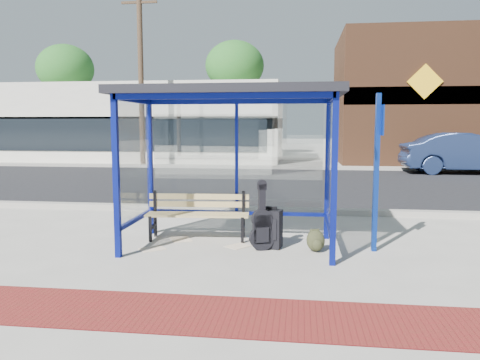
# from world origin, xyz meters

# --- Properties ---
(ground) EXTENTS (120.00, 120.00, 0.00)m
(ground) POSITION_xyz_m (0.00, 0.00, 0.00)
(ground) COLOR #B2ADA0
(ground) RESTS_ON ground
(brick_paver_strip) EXTENTS (60.00, 1.00, 0.01)m
(brick_paver_strip) POSITION_xyz_m (0.00, -2.60, 0.01)
(brick_paver_strip) COLOR maroon
(brick_paver_strip) RESTS_ON ground
(curb_near) EXTENTS (60.00, 0.25, 0.12)m
(curb_near) POSITION_xyz_m (0.00, 2.90, 0.06)
(curb_near) COLOR gray
(curb_near) RESTS_ON ground
(street_asphalt) EXTENTS (60.00, 10.00, 0.00)m
(street_asphalt) POSITION_xyz_m (0.00, 8.00, 0.00)
(street_asphalt) COLOR black
(street_asphalt) RESTS_ON ground
(curb_far) EXTENTS (60.00, 0.25, 0.12)m
(curb_far) POSITION_xyz_m (0.00, 13.10, 0.06)
(curb_far) COLOR gray
(curb_far) RESTS_ON ground
(far_sidewalk) EXTENTS (60.00, 4.00, 0.01)m
(far_sidewalk) POSITION_xyz_m (0.00, 15.00, 0.00)
(far_sidewalk) COLOR #B2ADA0
(far_sidewalk) RESTS_ON ground
(bus_shelter) EXTENTS (3.30, 1.80, 2.42)m
(bus_shelter) POSITION_xyz_m (0.00, 0.07, 2.07)
(bus_shelter) COLOR navy
(bus_shelter) RESTS_ON ground
(storefront_white) EXTENTS (18.00, 6.04, 4.00)m
(storefront_white) POSITION_xyz_m (-9.00, 17.99, 2.00)
(storefront_white) COLOR silver
(storefront_white) RESTS_ON ground
(storefront_brown) EXTENTS (10.00, 7.08, 6.40)m
(storefront_brown) POSITION_xyz_m (8.00, 18.49, 3.20)
(storefront_brown) COLOR #59331E
(storefront_brown) RESTS_ON ground
(tree_left) EXTENTS (3.60, 3.60, 7.03)m
(tree_left) POSITION_xyz_m (-14.00, 22.00, 5.45)
(tree_left) COLOR #4C3826
(tree_left) RESTS_ON ground
(tree_mid) EXTENTS (3.60, 3.60, 7.03)m
(tree_mid) POSITION_xyz_m (-3.00, 22.00, 5.45)
(tree_mid) COLOR #4C3826
(tree_mid) RESTS_ON ground
(utility_pole_west) EXTENTS (1.60, 0.24, 8.00)m
(utility_pole_west) POSITION_xyz_m (-6.00, 13.40, 4.11)
(utility_pole_west) COLOR #4C3826
(utility_pole_west) RESTS_ON ground
(bench) EXTENTS (1.70, 0.53, 0.79)m
(bench) POSITION_xyz_m (-0.60, 0.46, 0.45)
(bench) COLOR black
(bench) RESTS_ON ground
(guitar_bag) EXTENTS (0.38, 0.22, 1.01)m
(guitar_bag) POSITION_xyz_m (0.50, -0.11, 0.37)
(guitar_bag) COLOR black
(guitar_bag) RESTS_ON ground
(suitcase) EXTENTS (0.41, 0.31, 0.65)m
(suitcase) POSITION_xyz_m (0.60, 0.03, 0.30)
(suitcase) COLOR black
(suitcase) RESTS_ON ground
(backpack) EXTENTS (0.31, 0.29, 0.33)m
(backpack) POSITION_xyz_m (1.30, -0.09, 0.16)
(backpack) COLOR #292B18
(backpack) RESTS_ON ground
(sign_post) EXTENTS (0.10, 0.29, 2.33)m
(sign_post) POSITION_xyz_m (2.17, 0.05, 1.31)
(sign_post) COLOR navy
(sign_post) RESTS_ON ground
(newspaper_a) EXTENTS (0.47, 0.45, 0.01)m
(newspaper_a) POSITION_xyz_m (-1.16, -0.27, 0.00)
(newspaper_a) COLOR white
(newspaper_a) RESTS_ON ground
(newspaper_b) EXTENTS (0.44, 0.45, 0.01)m
(newspaper_b) POSITION_xyz_m (0.11, 0.06, 0.00)
(newspaper_b) COLOR white
(newspaper_b) RESTS_ON ground
(newspaper_c) EXTENTS (0.45, 0.49, 0.01)m
(newspaper_c) POSITION_xyz_m (-0.88, 0.37, 0.00)
(newspaper_c) COLOR white
(newspaper_c) RESTS_ON ground
(parked_car) EXTENTS (4.83, 1.71, 1.59)m
(parked_car) POSITION_xyz_m (7.47, 12.15, 0.79)
(parked_car) COLOR #1B294E
(parked_car) RESTS_ON ground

